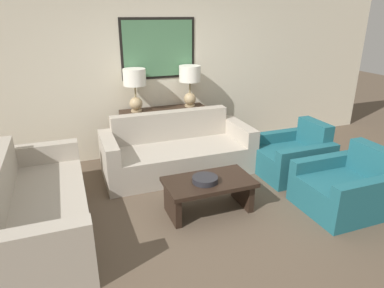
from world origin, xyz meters
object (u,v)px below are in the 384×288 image
object	(u,v)px
console_table	(165,132)
table_lamp_left	(135,83)
coffee_table	(209,189)
armchair_near_back_wall	(293,157)
table_lamp_right	(190,80)
decorative_bowl	(205,180)
couch_by_side	(37,209)
armchair_near_camera	(345,189)
couch_by_back_wall	(177,153)

from	to	relation	value
console_table	table_lamp_left	xyz separation A→B (m)	(-0.44, 0.00, 0.83)
coffee_table	armchair_near_back_wall	distance (m)	1.63
table_lamp_right	decorative_bowl	bearing A→B (deg)	-105.24
couch_by_side	decorative_bowl	bearing A→B (deg)	-8.88
couch_by_side	armchair_near_back_wall	size ratio (longest dim) A/B	2.29
console_table	table_lamp_left	distance (m)	0.94
table_lamp_left	coffee_table	bearing A→B (deg)	-76.70
couch_by_side	armchair_near_back_wall	xyz separation A→B (m)	(3.42, 0.26, -0.03)
armchair_near_back_wall	armchair_near_camera	size ratio (longest dim) A/B	1.00
table_lamp_right	couch_by_back_wall	distance (m)	1.23
table_lamp_left	decorative_bowl	distance (m)	2.06
table_lamp_left	table_lamp_right	bearing A→B (deg)	0.00
console_table	couch_by_back_wall	xyz separation A→B (m)	(0.00, -0.65, -0.11)
console_table	couch_by_back_wall	distance (m)	0.66
couch_by_back_wall	couch_by_side	bearing A→B (deg)	-153.53
table_lamp_right	couch_by_side	bearing A→B (deg)	-145.61
armchair_near_camera	console_table	bearing A→B (deg)	123.27
table_lamp_right	couch_by_side	size ratio (longest dim) A/B	0.30
couch_by_back_wall	decorative_bowl	size ratio (longest dim) A/B	7.25
table_lamp_right	decorative_bowl	world-z (taller)	table_lamp_right
couch_by_back_wall	couch_by_side	world-z (taller)	same
couch_by_back_wall	armchair_near_back_wall	world-z (taller)	couch_by_back_wall
armchair_near_back_wall	armchair_near_camera	distance (m)	1.03
console_table	armchair_near_camera	size ratio (longest dim) A/B	1.46
couch_by_back_wall	couch_by_side	distance (m)	2.10
console_table	decorative_bowl	size ratio (longest dim) A/B	4.63
armchair_near_back_wall	couch_by_back_wall	bearing A→B (deg)	156.37
table_lamp_left	armchair_near_camera	size ratio (longest dim) A/B	0.70
decorative_bowl	armchair_near_back_wall	xyz separation A→B (m)	(1.61, 0.54, -0.18)
coffee_table	decorative_bowl	xyz separation A→B (m)	(-0.06, -0.03, 0.15)
table_lamp_left	couch_by_side	xyz separation A→B (m)	(-1.44, -1.59, -0.94)
armchair_near_back_wall	couch_by_side	bearing A→B (deg)	-175.67
armchair_near_back_wall	coffee_table	bearing A→B (deg)	-161.68
couch_by_side	decorative_bowl	world-z (taller)	couch_by_side
console_table	couch_by_side	world-z (taller)	couch_by_side
couch_by_back_wall	armchair_near_camera	xyz separation A→B (m)	(1.54, -1.70, -0.03)
couch_by_back_wall	armchair_near_camera	bearing A→B (deg)	-47.78
couch_by_side	armchair_near_camera	distance (m)	3.51
console_table	decorative_bowl	xyz separation A→B (m)	(-0.07, -1.87, 0.04)
table_lamp_left	coffee_table	size ratio (longest dim) A/B	0.63
couch_by_back_wall	armchair_near_back_wall	bearing A→B (deg)	-23.63
couch_by_side	table_lamp_left	bearing A→B (deg)	47.85
couch_by_side	coffee_table	bearing A→B (deg)	-7.73
couch_by_back_wall	armchair_near_back_wall	size ratio (longest dim) A/B	2.29
table_lamp_right	couch_by_side	world-z (taller)	table_lamp_right
armchair_near_back_wall	armchair_near_camera	bearing A→B (deg)	-90.00
table_lamp_left	armchair_near_back_wall	world-z (taller)	table_lamp_left
table_lamp_right	armchair_near_camera	xyz separation A→B (m)	(1.10, -2.35, -0.97)
coffee_table	armchair_near_back_wall	xyz separation A→B (m)	(1.55, 0.51, -0.03)
couch_by_side	armchair_near_back_wall	world-z (taller)	couch_by_side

